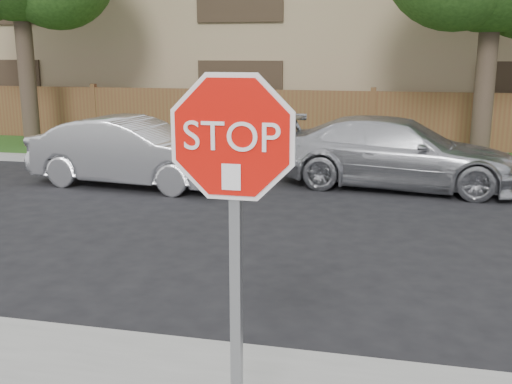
# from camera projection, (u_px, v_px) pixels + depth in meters

# --- Properties ---
(ground) EXTENTS (90.00, 90.00, 0.00)m
(ground) POSITION_uv_depth(u_px,v_px,m) (317.00, 362.00, 5.17)
(ground) COLOR black
(ground) RESTS_ON ground
(far_curb) EXTENTS (70.00, 0.30, 0.15)m
(far_curb) POSITION_uv_depth(u_px,v_px,m) (365.00, 172.00, 12.89)
(far_curb) COLOR gray
(far_curb) RESTS_ON ground
(grass_strip) EXTENTS (70.00, 3.00, 0.12)m
(grass_strip) POSITION_uv_depth(u_px,v_px,m) (368.00, 160.00, 14.45)
(grass_strip) COLOR #1E4714
(grass_strip) RESTS_ON ground
(fence) EXTENTS (70.00, 0.12, 1.60)m
(fence) POSITION_uv_depth(u_px,v_px,m) (372.00, 122.00, 15.80)
(fence) COLOR brown
(fence) RESTS_ON ground
(apartment_building) EXTENTS (35.20, 9.20, 7.20)m
(apartment_building) POSITION_uv_depth(u_px,v_px,m) (382.00, 24.00, 20.49)
(apartment_building) COLOR #9F8362
(apartment_building) RESTS_ON ground
(stop_sign) EXTENTS (1.01, 0.13, 2.55)m
(stop_sign) POSITION_uv_depth(u_px,v_px,m) (233.00, 193.00, 3.42)
(stop_sign) COLOR gray
(stop_sign) RESTS_ON sidewalk_near
(sedan_left) EXTENTS (4.22, 1.84, 1.35)m
(sedan_left) POSITION_uv_depth(u_px,v_px,m) (133.00, 152.00, 11.85)
(sedan_left) COLOR silver
(sedan_left) RESTS_ON ground
(sedan_right) EXTENTS (4.87, 2.38, 1.36)m
(sedan_right) POSITION_uv_depth(u_px,v_px,m) (397.00, 153.00, 11.71)
(sedan_right) COLOR #B2B4BA
(sedan_right) RESTS_ON ground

